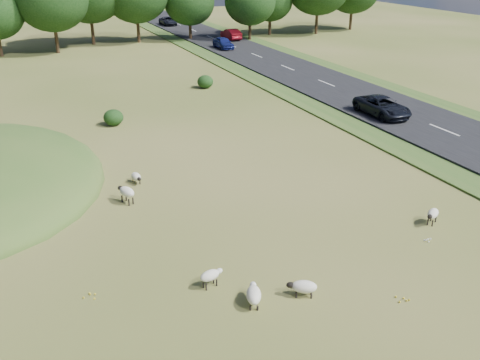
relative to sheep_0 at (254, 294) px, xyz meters
name	(u,v)px	position (x,y,z in m)	size (l,w,h in m)	color
ground	(135,121)	(1.36, 24.95, -0.46)	(160.00, 160.00, 0.00)	#43571B
road	(296,72)	(21.36, 34.95, -0.34)	(8.00, 150.00, 0.25)	black
shrubs	(54,97)	(-3.80, 32.37, 0.19)	(27.02, 14.17, 1.43)	black
sheep_0	(254,294)	(0.00, 0.00, 0.00)	(0.92, 1.32, 0.74)	beige
sheep_1	(303,287)	(1.98, -0.28, -0.03)	(1.22, 0.94, 0.69)	beige
sheep_2	(136,177)	(-1.35, 13.02, -0.07)	(0.59, 1.10, 0.62)	beige
sheep_3	(126,192)	(-2.42, 10.66, 0.18)	(0.92, 1.32, 0.92)	beige
sheep_4	(433,214)	(10.70, 2.36, 0.08)	(1.10, 0.87, 0.78)	beige
sheep_5	(210,275)	(-1.07, 1.75, 0.06)	(1.08, 0.65, 0.75)	beige
car_0	(382,106)	(19.46, 17.81, 0.51)	(2.41, 5.24, 1.46)	black
car_1	(168,21)	(19.46, 76.41, 0.46)	(2.22, 4.82, 1.34)	black
car_4	(223,43)	(19.46, 51.20, 0.52)	(1.72, 4.28, 1.46)	navy
car_5	(231,34)	(23.26, 57.67, 0.54)	(1.60, 4.60, 1.52)	maroon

